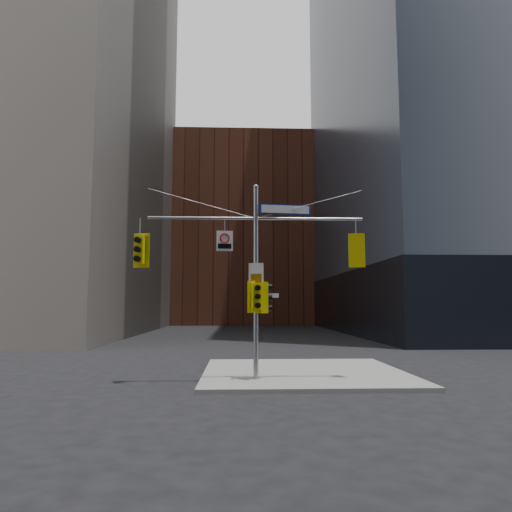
{
  "coord_description": "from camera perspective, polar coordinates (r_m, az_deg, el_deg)",
  "views": [
    {
      "loc": [
        -0.63,
        -14.71,
        2.79
      ],
      "look_at": [
        0.0,
        2.0,
        4.59
      ],
      "focal_mm": 32.0,
      "sensor_mm": 36.0,
      "label": 1
    }
  ],
  "objects": [
    {
      "name": "street_sign_blade",
      "position": [
        17.17,
        3.69,
        5.83
      ],
      "size": [
        1.93,
        0.28,
        0.38
      ],
      "rotation": [
        0.0,
        0.0,
        0.12
      ],
      "color": "#102597",
      "rests_on": "ground"
    },
    {
      "name": "traffic_light_east_arm",
      "position": [
        17.39,
        12.43,
        0.63
      ],
      "size": [
        0.6,
        0.53,
        1.26
      ],
      "rotation": [
        0.0,
        0.0,
        2.97
      ],
      "color": "#DAC90B",
      "rests_on": "ground"
    },
    {
      "name": "regulatory_sign_arm",
      "position": [
        16.86,
        -3.94,
        1.99
      ],
      "size": [
        0.6,
        0.11,
        0.75
      ],
      "rotation": [
        0.0,
        0.0,
        0.11
      ],
      "color": "silver",
      "rests_on": "ground"
    },
    {
      "name": "signal_assembly",
      "position": [
        16.8,
        -0.01,
        -0.59
      ],
      "size": [
        8.0,
        0.8,
        7.3
      ],
      "color": "gray",
      "rests_on": "ground"
    },
    {
      "name": "street_blade_ns",
      "position": [
        17.17,
        -0.07,
        -6.27
      ],
      "size": [
        0.1,
        0.68,
        0.14
      ],
      "rotation": [
        0.0,
        0.0,
        -0.1
      ],
      "color": "#145926",
      "rests_on": "ground"
    },
    {
      "name": "sidewalk_corner",
      "position": [
        19.09,
        5.96,
        -14.3
      ],
      "size": [
        8.0,
        8.0,
        0.15
      ],
      "primitive_type": "cube",
      "color": "gray",
      "rests_on": "ground"
    },
    {
      "name": "traffic_light_west_arm",
      "position": [
        17.23,
        -14.35,
        0.74
      ],
      "size": [
        0.6,
        0.55,
        1.28
      ],
      "rotation": [
        0.0,
        0.0,
        -0.21
      ],
      "color": "#DAC90B",
      "rests_on": "ground"
    },
    {
      "name": "street_blade_ew",
      "position": [
        16.75,
        1.54,
        -4.95
      ],
      "size": [
        0.78,
        0.1,
        0.16
      ],
      "rotation": [
        0.0,
        0.0,
        0.09
      ],
      "color": "silver",
      "rests_on": "ground"
    },
    {
      "name": "brick_midrise",
      "position": [
        73.57,
        -1.66,
        2.61
      ],
      "size": [
        26.0,
        20.0,
        28.0
      ],
      "primitive_type": "cube",
      "color": "brown",
      "rests_on": "ground"
    },
    {
      "name": "traffic_light_pole_front",
      "position": [
        16.45,
        0.02,
        -5.1
      ],
      "size": [
        0.55,
        0.51,
        1.16
      ],
      "rotation": [
        0.0,
        0.0,
        0.25
      ],
      "color": "#DAC90B",
      "rests_on": "ground"
    },
    {
      "name": "regulatory_sign_pole",
      "position": [
        16.64,
        0.01,
        -2.17
      ],
      "size": [
        0.54,
        0.1,
        0.71
      ],
      "rotation": [
        0.0,
        0.0,
        -0.13
      ],
      "color": "silver",
      "rests_on": "ground"
    },
    {
      "name": "traffic_light_pole_side",
      "position": [
        16.75,
        1.11,
        -5.22
      ],
      "size": [
        0.49,
        0.41,
        1.14
      ],
      "rotation": [
        0.0,
        0.0,
        1.77
      ],
      "color": "#DAC90B",
      "rests_on": "ground"
    },
    {
      "name": "ground",
      "position": [
        14.99,
        0.29,
        -16.88
      ],
      "size": [
        160.0,
        160.0,
        0.0
      ],
      "primitive_type": "plane",
      "color": "black",
      "rests_on": "ground"
    }
  ]
}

